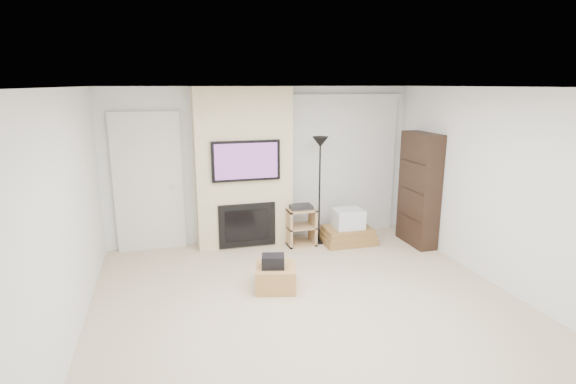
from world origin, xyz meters
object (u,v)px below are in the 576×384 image
object	(u,v)px
av_stand	(301,224)
box_stack	(348,230)
ottoman	(276,277)
floor_lamp	(320,160)
bookshelf	(419,189)

from	to	relation	value
av_stand	box_stack	bearing A→B (deg)	-8.73
ottoman	av_stand	distance (m)	1.67
floor_lamp	bookshelf	xyz separation A→B (m)	(1.51, -0.47, -0.47)
bookshelf	ottoman	bearing A→B (deg)	-158.83
av_stand	box_stack	size ratio (longest dim) A/B	0.78
ottoman	box_stack	size ratio (longest dim) A/B	0.59
ottoman	box_stack	distance (m)	2.05
box_stack	ottoman	bearing A→B (deg)	-139.08
av_stand	bookshelf	distance (m)	1.97
box_stack	bookshelf	size ratio (longest dim) A/B	0.47
ottoman	box_stack	xyz separation A→B (m)	(1.55, 1.34, 0.06)
floor_lamp	bookshelf	distance (m)	1.65
floor_lamp	box_stack	distance (m)	1.24
ottoman	floor_lamp	world-z (taller)	floor_lamp
av_stand	bookshelf	bearing A→B (deg)	-13.76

